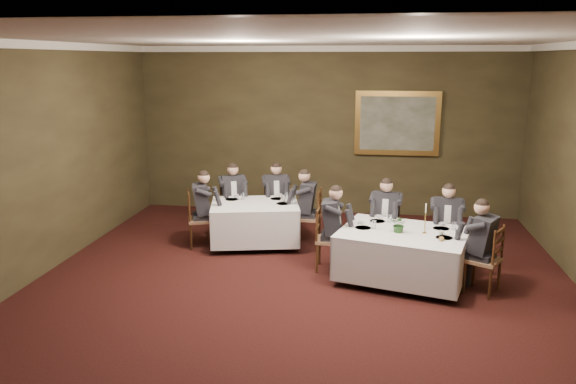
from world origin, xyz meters
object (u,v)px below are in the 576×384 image
(chair_main_endright, at_px, (483,274))
(diner_sec_backleft, at_px, (233,206))
(centerpiece, at_px, (399,223))
(diner_main_backleft, at_px, (385,227))
(diner_main_endright, at_px, (483,258))
(chair_main_endleft, at_px, (329,252))
(table_second, at_px, (255,221))
(chair_sec_backright, at_px, (276,217))
(chair_main_backleft, at_px, (385,240))
(diner_sec_endright, at_px, (309,216))
(painting, at_px, (397,123))
(table_main, at_px, (402,252))
(chair_sec_backleft, at_px, (233,218))
(chair_sec_endleft, at_px, (200,231))
(diner_sec_endleft, at_px, (201,218))
(diner_main_endleft, at_px, (330,238))
(diner_main_backright, at_px, (446,234))
(diner_sec_backright, at_px, (276,206))
(chair_sec_endright, at_px, (309,228))
(chair_main_backright, at_px, (445,248))
(candlestick, at_px, (425,222))

(chair_main_endright, distance_m, diner_sec_backleft, 4.76)
(diner_sec_backleft, bearing_deg, centerpiece, 120.95)
(diner_main_backleft, height_order, diner_main_endright, same)
(chair_main_endleft, distance_m, diner_sec_backleft, 2.58)
(table_second, xyz_separation_m, chair_sec_backright, (0.23, 0.85, -0.17))
(chair_main_backleft, height_order, chair_main_endleft, same)
(chair_main_endright, distance_m, diner_sec_endright, 3.24)
(diner_sec_backleft, distance_m, centerpiece, 3.64)
(centerpiece, height_order, painting, painting)
(table_main, bearing_deg, centerpiece, -143.02)
(table_second, relative_size, chair_sec_backleft, 1.75)
(chair_sec_backright, bearing_deg, diner_sec_backleft, -2.68)
(chair_sec_endleft, bearing_deg, chair_main_endleft, 52.01)
(chair_main_endright, relative_size, diner_sec_endleft, 0.74)
(diner_main_endleft, relative_size, diner_sec_endleft, 1.00)
(diner_main_backright, xyz_separation_m, diner_main_endleft, (-1.82, -0.47, 0.00))
(diner_main_backleft, distance_m, diner_sec_backright, 2.32)
(table_second, bearing_deg, chair_sec_backleft, 130.15)
(chair_sec_endleft, bearing_deg, diner_main_endright, 53.68)
(diner_sec_endleft, bearing_deg, chair_sec_endright, 82.87)
(table_main, relative_size, chair_sec_backleft, 2.12)
(diner_main_endleft, height_order, centerpiece, diner_main_endleft)
(table_second, relative_size, chair_main_backright, 1.75)
(table_main, bearing_deg, diner_sec_endright, 136.46)
(diner_main_endright, distance_m, chair_sec_endright, 3.22)
(chair_main_backright, height_order, diner_main_endleft, diner_main_endleft)
(chair_sec_endleft, bearing_deg, diner_sec_endleft, 90.00)
(chair_main_endleft, relative_size, diner_sec_endleft, 0.74)
(table_second, relative_size, diner_sec_endleft, 1.30)
(diner_main_endright, bearing_deg, chair_sec_endright, 85.32)
(chair_main_endleft, xyz_separation_m, centerpiece, (1.05, -0.35, 0.62))
(diner_main_endleft, relative_size, painting, 0.78)
(diner_main_endleft, relative_size, chair_main_endright, 1.35)
(table_main, relative_size, chair_sec_backright, 2.12)
(chair_main_backleft, distance_m, chair_sec_backright, 2.33)
(diner_sec_backright, relative_size, chair_sec_endleft, 1.35)
(chair_sec_endright, height_order, diner_sec_endleft, diner_sec_endleft)
(chair_main_backright, relative_size, candlestick, 2.18)
(diner_main_endleft, distance_m, diner_main_endright, 2.28)
(chair_sec_endright, bearing_deg, table_second, 103.55)
(chair_sec_endleft, bearing_deg, centerpiece, 52.09)
(chair_sec_endright, bearing_deg, diner_sec_backright, 49.39)
(diner_main_backleft, xyz_separation_m, diner_sec_endright, (-1.34, 0.48, 0.00))
(chair_main_backleft, relative_size, diner_sec_backleft, 0.74)
(chair_main_endright, relative_size, chair_sec_backright, 1.00)
(table_second, distance_m, chair_main_endright, 3.96)
(table_second, xyz_separation_m, centerpiece, (2.44, -1.34, 0.45))
(table_second, xyz_separation_m, chair_sec_backleft, (-0.57, 0.68, -0.17))
(chair_sec_backleft, bearing_deg, chair_sec_endleft, 41.86)
(chair_main_backleft, relative_size, diner_main_backright, 0.74)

